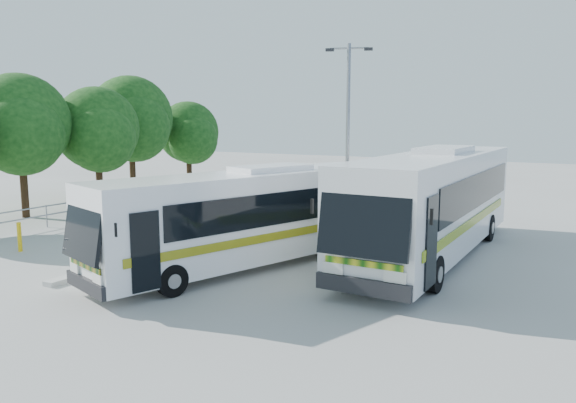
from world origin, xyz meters
The scene contains 11 objects.
ground centered at (0.00, 0.00, 0.00)m, with size 100.00×100.00×0.00m, color #AAAAA5.
kerb_divider centered at (-2.30, 2.00, 0.07)m, with size 0.40×16.00×0.15m, color #B2B2AD.
railing centered at (-10.00, 4.00, 0.74)m, with size 0.06×22.00×1.00m.
tree_far_b centered at (-13.02, 1.20, 4.57)m, with size 5.33×5.03×6.96m.
tree_far_c centered at (-12.12, 5.10, 4.26)m, with size 4.97×4.69×6.49m.
tree_far_d centered at (-13.31, 8.80, 4.82)m, with size 5.62×5.30×7.33m.
tree_far_e centered at (-12.63, 13.30, 3.89)m, with size 4.54×4.28×5.92m.
coach_main centered at (1.55, -1.24, 1.69)m, with size 5.62×11.25×3.09m.
coach_adjacent centered at (6.41, 3.06, 1.97)m, with size 2.94×12.98×3.59m.
lamppost centered at (2.14, 5.36, 4.31)m, with size 1.86×0.79×7.81m.
bollard centered at (-6.92, -3.54, 0.54)m, with size 0.15×0.15×1.08m, color #E2B50D.
Camera 1 is at (11.33, -16.23, 4.81)m, focal length 35.00 mm.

